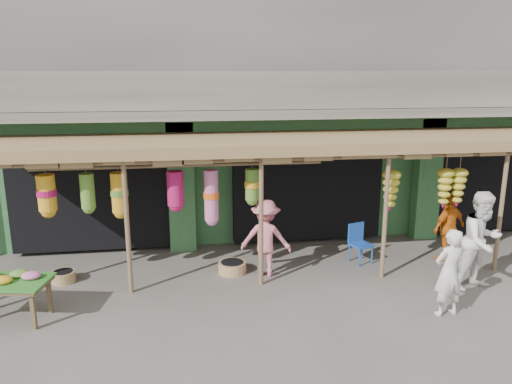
{
  "coord_description": "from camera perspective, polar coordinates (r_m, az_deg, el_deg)",
  "views": [
    {
      "loc": [
        -2.93,
        -9.22,
        4.11
      ],
      "look_at": [
        -1.42,
        1.0,
        1.59
      ],
      "focal_mm": 35.0,
      "sensor_mm": 36.0,
      "label": 1
    }
  ],
  "objects": [
    {
      "name": "flower_table",
      "position": [
        9.42,
        -26.53,
        -9.24
      ],
      "size": [
        1.51,
        1.07,
        0.83
      ],
      "rotation": [
        0.0,
        0.0,
        -0.2
      ],
      "color": "brown",
      "rests_on": "ground"
    },
    {
      "name": "building",
      "position": [
        14.41,
        3.4,
        10.74
      ],
      "size": [
        16.4,
        6.8,
        7.0
      ],
      "color": "gray",
      "rests_on": "ground"
    },
    {
      "name": "person_right",
      "position": [
        10.43,
        24.41,
        -5.11
      ],
      "size": [
        1.11,
        0.97,
        1.93
      ],
      "primitive_type": "imported",
      "rotation": [
        0.0,
        0.0,
        0.3
      ],
      "color": "white",
      "rests_on": "ground"
    },
    {
      "name": "ground",
      "position": [
        10.51,
        8.61,
        -9.46
      ],
      "size": [
        80.0,
        80.0,
        0.0
      ],
      "primitive_type": "plane",
      "color": "#514C47",
      "rests_on": "ground"
    },
    {
      "name": "person_vendor",
      "position": [
        11.72,
        21.17,
        -3.82
      ],
      "size": [
        0.97,
        0.68,
        1.53
      ],
      "primitive_type": "imported",
      "rotation": [
        0.0,
        0.0,
        3.52
      ],
      "color": "#D36513",
      "rests_on": "ground"
    },
    {
      "name": "basket_right",
      "position": [
        10.8,
        -21.16,
        -9.01
      ],
      "size": [
        0.59,
        0.59,
        0.21
      ],
      "primitive_type": "cylinder",
      "rotation": [
        0.0,
        0.0,
        0.31
      ],
      "color": "olive",
      "rests_on": "ground"
    },
    {
      "name": "basket_mid",
      "position": [
        10.54,
        -2.73,
        -8.59
      ],
      "size": [
        0.77,
        0.77,
        0.23
      ],
      "primitive_type": "cylinder",
      "rotation": [
        0.0,
        0.0,
        -0.4
      ],
      "color": "#997644",
      "rests_on": "ground"
    },
    {
      "name": "person_front",
      "position": [
        9.17,
        21.18,
        -8.59
      ],
      "size": [
        0.62,
        0.46,
        1.55
      ],
      "primitive_type": "imported",
      "rotation": [
        0.0,
        0.0,
        3.32
      ],
      "color": "silver",
      "rests_on": "ground"
    },
    {
      "name": "person_shopper",
      "position": [
        10.17,
        1.11,
        -5.29
      ],
      "size": [
        1.15,
        0.85,
        1.6
      ],
      "primitive_type": "imported",
      "rotation": [
        0.0,
        0.0,
        2.87
      ],
      "color": "#D06E78",
      "rests_on": "ground"
    },
    {
      "name": "awning",
      "position": [
        10.52,
        7.16,
        5.25
      ],
      "size": [
        14.0,
        2.7,
        2.79
      ],
      "color": "brown",
      "rests_on": "ground"
    },
    {
      "name": "blue_chair",
      "position": [
        11.21,
        11.67,
        -5.48
      ],
      "size": [
        0.52,
        0.53,
        0.86
      ],
      "rotation": [
        0.0,
        0.0,
        0.33
      ],
      "color": "#1947A4",
      "rests_on": "ground"
    }
  ]
}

